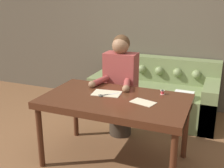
{
  "coord_description": "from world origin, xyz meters",
  "views": [
    {
      "loc": [
        0.98,
        -2.41,
        1.72
      ],
      "look_at": [
        -0.08,
        0.17,
        0.83
      ],
      "focal_mm": 45.0,
      "sensor_mm": 36.0,
      "label": 1
    }
  ],
  "objects_px": {
    "person": "(120,87)",
    "scissors": "(106,95)",
    "dining_table": "(115,105)",
    "thread_spool": "(162,92)",
    "couch": "(155,95)"
  },
  "relations": [
    {
      "from": "person",
      "to": "scissors",
      "type": "relative_size",
      "value": 6.03
    },
    {
      "from": "dining_table",
      "to": "scissors",
      "type": "distance_m",
      "value": 0.14
    },
    {
      "from": "dining_table",
      "to": "thread_spool",
      "type": "relative_size",
      "value": 32.67
    },
    {
      "from": "scissors",
      "to": "thread_spool",
      "type": "bearing_deg",
      "value": 24.75
    },
    {
      "from": "couch",
      "to": "thread_spool",
      "type": "bearing_deg",
      "value": -73.69
    },
    {
      "from": "couch",
      "to": "scissors",
      "type": "xyz_separation_m",
      "value": [
        -0.21,
        -1.37,
        0.44
      ]
    },
    {
      "from": "scissors",
      "to": "thread_spool",
      "type": "relative_size",
      "value": 4.71
    },
    {
      "from": "person",
      "to": "dining_table",
      "type": "bearing_deg",
      "value": -74.48
    },
    {
      "from": "couch",
      "to": "scissors",
      "type": "bearing_deg",
      "value": -98.51
    },
    {
      "from": "dining_table",
      "to": "couch",
      "type": "height_order",
      "value": "couch"
    },
    {
      "from": "couch",
      "to": "thread_spool",
      "type": "height_order",
      "value": "couch"
    },
    {
      "from": "dining_table",
      "to": "thread_spool",
      "type": "distance_m",
      "value": 0.52
    },
    {
      "from": "dining_table",
      "to": "scissors",
      "type": "xyz_separation_m",
      "value": [
        -0.12,
        0.04,
        0.07
      ]
    },
    {
      "from": "person",
      "to": "thread_spool",
      "type": "distance_m",
      "value": 0.67
    },
    {
      "from": "couch",
      "to": "thread_spool",
      "type": "xyz_separation_m",
      "value": [
        0.33,
        -1.13,
        0.46
      ]
    }
  ]
}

